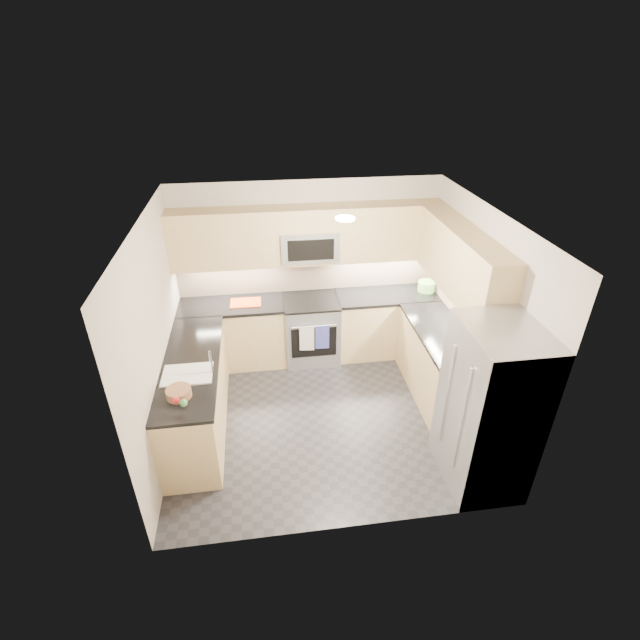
# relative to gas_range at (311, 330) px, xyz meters

# --- Properties ---
(floor) EXTENTS (3.60, 3.20, 0.00)m
(floor) POSITION_rel_gas_range_xyz_m (0.00, -1.28, -0.46)
(floor) COLOR #26262B
(floor) RESTS_ON ground
(ceiling) EXTENTS (3.60, 3.20, 0.02)m
(ceiling) POSITION_rel_gas_range_xyz_m (0.00, -1.28, 2.04)
(ceiling) COLOR beige
(ceiling) RESTS_ON wall_back
(wall_back) EXTENTS (3.60, 0.02, 2.50)m
(wall_back) POSITION_rel_gas_range_xyz_m (0.00, 0.32, 0.79)
(wall_back) COLOR #BCB2A4
(wall_back) RESTS_ON floor
(wall_front) EXTENTS (3.60, 0.02, 2.50)m
(wall_front) POSITION_rel_gas_range_xyz_m (0.00, -2.88, 0.79)
(wall_front) COLOR #BCB2A4
(wall_front) RESTS_ON floor
(wall_left) EXTENTS (0.02, 3.20, 2.50)m
(wall_left) POSITION_rel_gas_range_xyz_m (-1.80, -1.28, 0.79)
(wall_left) COLOR #BCB2A4
(wall_left) RESTS_ON floor
(wall_right) EXTENTS (0.02, 3.20, 2.50)m
(wall_right) POSITION_rel_gas_range_xyz_m (1.80, -1.28, 0.79)
(wall_right) COLOR #BCB2A4
(wall_right) RESTS_ON floor
(base_cab_back_left) EXTENTS (1.42, 0.60, 0.90)m
(base_cab_back_left) POSITION_rel_gas_range_xyz_m (-1.09, 0.02, -0.01)
(base_cab_back_left) COLOR #D9BA82
(base_cab_back_left) RESTS_ON floor
(base_cab_back_right) EXTENTS (1.42, 0.60, 0.90)m
(base_cab_back_right) POSITION_rel_gas_range_xyz_m (1.09, 0.02, -0.01)
(base_cab_back_right) COLOR #D9BA82
(base_cab_back_right) RESTS_ON floor
(base_cab_right) EXTENTS (0.60, 1.70, 0.90)m
(base_cab_right) POSITION_rel_gas_range_xyz_m (1.50, -1.12, -0.01)
(base_cab_right) COLOR #D9BA82
(base_cab_right) RESTS_ON floor
(base_cab_peninsula) EXTENTS (0.60, 2.00, 0.90)m
(base_cab_peninsula) POSITION_rel_gas_range_xyz_m (-1.50, -1.28, -0.01)
(base_cab_peninsula) COLOR #D9BA82
(base_cab_peninsula) RESTS_ON floor
(countertop_back_left) EXTENTS (1.42, 0.63, 0.04)m
(countertop_back_left) POSITION_rel_gas_range_xyz_m (-1.09, 0.02, 0.47)
(countertop_back_left) COLOR black
(countertop_back_left) RESTS_ON base_cab_back_left
(countertop_back_right) EXTENTS (1.42, 0.63, 0.04)m
(countertop_back_right) POSITION_rel_gas_range_xyz_m (1.09, 0.02, 0.47)
(countertop_back_right) COLOR black
(countertop_back_right) RESTS_ON base_cab_back_right
(countertop_right) EXTENTS (0.63, 1.70, 0.04)m
(countertop_right) POSITION_rel_gas_range_xyz_m (1.50, -1.12, 0.47)
(countertop_right) COLOR black
(countertop_right) RESTS_ON base_cab_right
(countertop_peninsula) EXTENTS (0.63, 2.00, 0.04)m
(countertop_peninsula) POSITION_rel_gas_range_xyz_m (-1.50, -1.28, 0.47)
(countertop_peninsula) COLOR black
(countertop_peninsula) RESTS_ON base_cab_peninsula
(upper_cab_back) EXTENTS (3.60, 0.35, 0.75)m
(upper_cab_back) POSITION_rel_gas_range_xyz_m (0.00, 0.15, 1.37)
(upper_cab_back) COLOR #D9BA82
(upper_cab_back) RESTS_ON wall_back
(upper_cab_right) EXTENTS (0.35, 1.95, 0.75)m
(upper_cab_right) POSITION_rel_gas_range_xyz_m (1.62, -1.00, 1.37)
(upper_cab_right) COLOR #D9BA82
(upper_cab_right) RESTS_ON wall_right
(backsplash_back) EXTENTS (3.60, 0.01, 0.51)m
(backsplash_back) POSITION_rel_gas_range_xyz_m (0.00, 0.32, 0.74)
(backsplash_back) COLOR #C2A78C
(backsplash_back) RESTS_ON wall_back
(backsplash_right) EXTENTS (0.01, 2.30, 0.51)m
(backsplash_right) POSITION_rel_gas_range_xyz_m (1.80, -0.82, 0.74)
(backsplash_right) COLOR #C2A78C
(backsplash_right) RESTS_ON wall_right
(gas_range) EXTENTS (0.76, 0.65, 0.91)m
(gas_range) POSITION_rel_gas_range_xyz_m (0.00, 0.00, 0.00)
(gas_range) COLOR #979A9E
(gas_range) RESTS_ON floor
(range_cooktop) EXTENTS (0.76, 0.65, 0.03)m
(range_cooktop) POSITION_rel_gas_range_xyz_m (0.00, 0.00, 0.46)
(range_cooktop) COLOR black
(range_cooktop) RESTS_ON gas_range
(oven_door_glass) EXTENTS (0.62, 0.02, 0.45)m
(oven_door_glass) POSITION_rel_gas_range_xyz_m (0.00, -0.33, -0.01)
(oven_door_glass) COLOR black
(oven_door_glass) RESTS_ON gas_range
(oven_handle) EXTENTS (0.60, 0.02, 0.02)m
(oven_handle) POSITION_rel_gas_range_xyz_m (0.00, -0.35, 0.26)
(oven_handle) COLOR #B2B5BA
(oven_handle) RESTS_ON gas_range
(microwave) EXTENTS (0.76, 0.40, 0.40)m
(microwave) POSITION_rel_gas_range_xyz_m (0.00, 0.12, 1.24)
(microwave) COLOR #9C9FA4
(microwave) RESTS_ON upper_cab_back
(microwave_door) EXTENTS (0.60, 0.01, 0.28)m
(microwave_door) POSITION_rel_gas_range_xyz_m (0.00, -0.08, 1.24)
(microwave_door) COLOR black
(microwave_door) RESTS_ON microwave
(refrigerator) EXTENTS (0.70, 0.90, 1.80)m
(refrigerator) POSITION_rel_gas_range_xyz_m (1.45, -2.43, 0.45)
(refrigerator) COLOR #999BA0
(refrigerator) RESTS_ON floor
(fridge_handle_left) EXTENTS (0.02, 0.02, 1.20)m
(fridge_handle_left) POSITION_rel_gas_range_xyz_m (1.08, -2.61, 0.49)
(fridge_handle_left) COLOR #B2B5BA
(fridge_handle_left) RESTS_ON refrigerator
(fridge_handle_right) EXTENTS (0.02, 0.02, 1.20)m
(fridge_handle_right) POSITION_rel_gas_range_xyz_m (1.08, -2.25, 0.49)
(fridge_handle_right) COLOR #B2B5BA
(fridge_handle_right) RESTS_ON refrigerator
(sink_basin) EXTENTS (0.52, 0.38, 0.16)m
(sink_basin) POSITION_rel_gas_range_xyz_m (-1.50, -1.53, 0.42)
(sink_basin) COLOR white
(sink_basin) RESTS_ON base_cab_peninsula
(faucet) EXTENTS (0.03, 0.03, 0.28)m
(faucet) POSITION_rel_gas_range_xyz_m (-1.24, -1.53, 0.62)
(faucet) COLOR silver
(faucet) RESTS_ON countertop_peninsula
(utensil_bowl) EXTENTS (0.26, 0.26, 0.14)m
(utensil_bowl) POSITION_rel_gas_range_xyz_m (1.67, 0.06, 0.55)
(utensil_bowl) COLOR #6BC152
(utensil_bowl) RESTS_ON countertop_back_right
(cutting_board) EXTENTS (0.42, 0.30, 0.01)m
(cutting_board) POSITION_rel_gas_range_xyz_m (-0.89, 0.03, 0.49)
(cutting_board) COLOR #D54114
(cutting_board) RESTS_ON countertop_back_left
(fruit_basket) EXTENTS (0.31, 0.31, 0.09)m
(fruit_basket) POSITION_rel_gas_range_xyz_m (-1.54, -1.87, 0.53)
(fruit_basket) COLOR #996847
(fruit_basket) RESTS_ON countertop_peninsula
(fruit_apple) EXTENTS (0.07, 0.07, 0.07)m
(fruit_apple) POSITION_rel_gas_range_xyz_m (-1.53, -2.07, 0.60)
(fruit_apple) COLOR red
(fruit_apple) RESTS_ON fruit_basket
(fruit_pear) EXTENTS (0.07, 0.07, 0.07)m
(fruit_pear) POSITION_rel_gas_range_xyz_m (-1.46, -2.12, 0.60)
(fruit_pear) COLOR green
(fruit_pear) RESTS_ON fruit_basket
(dish_towel_check) EXTENTS (0.20, 0.04, 0.38)m
(dish_towel_check) POSITION_rel_gas_range_xyz_m (-0.10, -0.37, 0.10)
(dish_towel_check) COLOR white
(dish_towel_check) RESTS_ON oven_handle
(dish_towel_blue) EXTENTS (0.19, 0.02, 0.35)m
(dish_towel_blue) POSITION_rel_gas_range_xyz_m (0.11, -0.37, 0.10)
(dish_towel_blue) COLOR #373C99
(dish_towel_blue) RESTS_ON oven_handle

